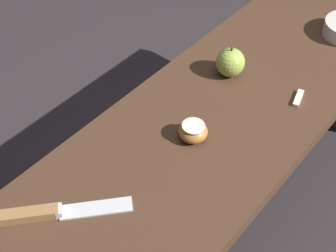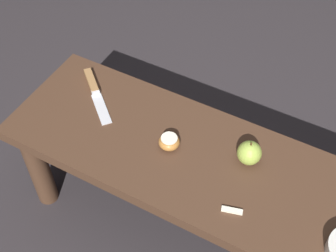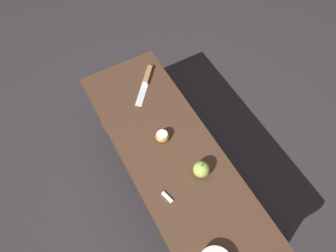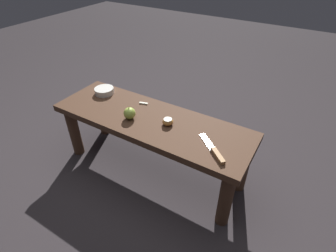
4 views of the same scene
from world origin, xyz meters
The scene contains 7 objects.
ground_plane centered at (0.00, 0.00, 0.00)m, with size 8.00×8.00×0.00m, color #2D282B.
wooden_bench centered at (0.00, 0.00, 0.33)m, with size 1.22×0.40×0.41m.
knife centered at (-0.44, 0.09, 0.42)m, with size 0.20×0.18×0.02m.
apple_whole centered at (0.10, 0.06, 0.44)m, with size 0.07×0.07×0.08m.
apple_cut centered at (-0.12, 0.00, 0.43)m, with size 0.06×0.06×0.04m.
apple_slice_near_knife centered at (0.13, -0.11, 0.41)m, with size 0.06×0.03×0.01m.
bowl centered at (0.43, -0.09, 0.43)m, with size 0.13×0.13×0.04m.
Camera 4 is at (-0.74, 1.03, 1.28)m, focal length 28.00 mm.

